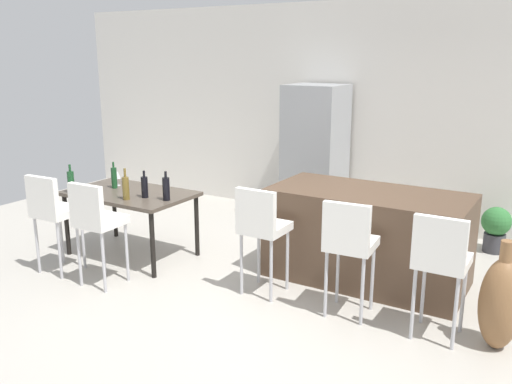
{
  "coord_description": "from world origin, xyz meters",
  "views": [
    {
      "loc": [
        2.37,
        -4.19,
        2.23
      ],
      "look_at": [
        -0.41,
        0.41,
        0.85
      ],
      "focal_mm": 38.02,
      "sensor_mm": 36.0,
      "label": 1
    }
  ],
  "objects": [
    {
      "name": "dining_table",
      "position": [
        -1.84,
        0.06,
        0.67
      ],
      "size": [
        1.4,
        0.86,
        0.74
      ],
      "color": "#4C4238",
      "rests_on": "ground_plane"
    },
    {
      "name": "floor_vase",
      "position": [
        2.01,
        0.03,
        0.38
      ],
      "size": [
        0.32,
        0.32,
        0.88
      ],
      "color": "brown",
      "rests_on": "ground_plane"
    },
    {
      "name": "refrigerator",
      "position": [
        -0.63,
        2.3,
        0.92
      ],
      "size": [
        0.72,
        0.68,
        1.84
      ],
      "primitive_type": "cube",
      "color": "#939699",
      "rests_on": "ground_plane"
    },
    {
      "name": "dining_chair_far",
      "position": [
        -1.52,
        -0.73,
        0.7
      ],
      "size": [
        0.41,
        0.41,
        1.05
      ],
      "color": "white",
      "rests_on": "ground_plane"
    },
    {
      "name": "ground_plane",
      "position": [
        0.0,
        0.0,
        0.0
      ],
      "size": [
        10.0,
        10.0,
        0.0
      ],
      "primitive_type": "plane",
      "color": "#ADA89E"
    },
    {
      "name": "bar_chair_left",
      "position": [
        -0.05,
        -0.08,
        0.7
      ],
      "size": [
        0.4,
        0.4,
        1.05
      ],
      "color": "white",
      "rests_on": "ground_plane"
    },
    {
      "name": "bar_chair_middle",
      "position": [
        0.81,
        -0.08,
        0.7
      ],
      "size": [
        0.43,
        0.43,
        1.05
      ],
      "color": "white",
      "rests_on": "ground_plane"
    },
    {
      "name": "potted_plant",
      "position": [
        1.67,
        2.29,
        0.3
      ],
      "size": [
        0.33,
        0.33,
        0.53
      ],
      "color": "#38383D",
      "rests_on": "ground_plane"
    },
    {
      "name": "dining_chair_near",
      "position": [
        -2.15,
        -0.73,
        0.7
      ],
      "size": [
        0.42,
        0.42,
        1.05
      ],
      "color": "white",
      "rests_on": "ground_plane"
    },
    {
      "name": "wine_bottle_near",
      "position": [
        -1.64,
        -0.19,
        0.87
      ],
      "size": [
        0.07,
        0.07,
        0.33
      ],
      "color": "brown",
      "rests_on": "dining_table"
    },
    {
      "name": "wine_bottle_right",
      "position": [
        -2.36,
        -0.3,
        0.87
      ],
      "size": [
        0.07,
        0.07,
        0.32
      ],
      "color": "#194723",
      "rests_on": "dining_table"
    },
    {
      "name": "bar_chair_right",
      "position": [
        1.56,
        -0.08,
        0.7
      ],
      "size": [
        0.4,
        0.4,
        1.05
      ],
      "color": "white",
      "rests_on": "ground_plane"
    },
    {
      "name": "kitchen_island",
      "position": [
        0.67,
        0.77,
        0.46
      ],
      "size": [
        1.92,
        0.93,
        0.92
      ],
      "primitive_type": "cube",
      "color": "#4C3828",
      "rests_on": "ground_plane"
    },
    {
      "name": "wine_bottle_left",
      "position": [
        -1.53,
        -0.03,
        0.86
      ],
      "size": [
        0.07,
        0.07,
        0.29
      ],
      "color": "black",
      "rests_on": "dining_table"
    },
    {
      "name": "back_wall",
      "position": [
        0.0,
        2.74,
        1.45
      ],
      "size": [
        10.0,
        0.12,
        2.9
      ],
      "primitive_type": "cube",
      "color": "silver",
      "rests_on": "ground_plane"
    },
    {
      "name": "wine_bottle_inner",
      "position": [
        -2.11,
        0.1,
        0.86
      ],
      "size": [
        0.06,
        0.06,
        0.3
      ],
      "color": "#194723",
      "rests_on": "dining_table"
    },
    {
      "name": "wine_bottle_far",
      "position": [
        -1.26,
        -0.0,
        0.87
      ],
      "size": [
        0.08,
        0.08,
        0.31
      ],
      "color": "black",
      "rests_on": "dining_table"
    },
    {
      "name": "wine_glass_middle",
      "position": [
        -2.17,
        0.21,
        0.86
      ],
      "size": [
        0.07,
        0.07,
        0.17
      ],
      "color": "silver",
      "rests_on": "dining_table"
    }
  ]
}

